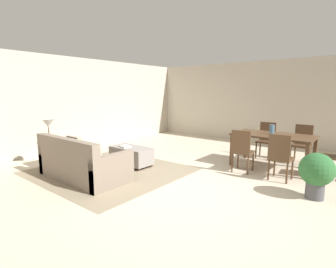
# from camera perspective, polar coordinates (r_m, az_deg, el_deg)

# --- Properties ---
(ground_plane) EXTENTS (10.80, 10.80, 0.00)m
(ground_plane) POSITION_cam_1_polar(r_m,az_deg,el_deg) (4.75, 4.02, -11.80)
(ground_plane) COLOR beige
(wall_back) EXTENTS (9.00, 0.12, 2.70)m
(wall_back) POSITION_cam_1_polar(r_m,az_deg,el_deg) (9.01, 22.75, 6.34)
(wall_back) COLOR #BCB2A0
(wall_back) RESTS_ON ground_plane
(wall_left) EXTENTS (0.12, 11.00, 2.70)m
(wall_left) POSITION_cam_1_polar(r_m,az_deg,el_deg) (8.16, -20.66, 6.22)
(wall_left) COLOR #BCB2A0
(wall_left) RESTS_ON ground_plane
(area_rug) EXTENTS (3.00, 2.80, 0.01)m
(area_rug) POSITION_cam_1_polar(r_m,az_deg,el_deg) (5.84, -12.69, -7.91)
(area_rug) COLOR gray
(area_rug) RESTS_ON ground_plane
(couch) EXTENTS (1.92, 0.91, 0.86)m
(couch) POSITION_cam_1_polar(r_m,az_deg,el_deg) (5.44, -18.49, -6.26)
(couch) COLOR gray
(couch) RESTS_ON ground_plane
(ottoman_table) EXTENTS (1.00, 0.51, 0.44)m
(ottoman_table) POSITION_cam_1_polar(r_m,az_deg,el_deg) (6.11, -8.11, -4.63)
(ottoman_table) COLOR gray
(ottoman_table) RESTS_ON ground_plane
(side_table) EXTENTS (0.40, 0.40, 0.58)m
(side_table) POSITION_cam_1_polar(r_m,az_deg,el_deg) (6.48, -24.61, -2.70)
(side_table) COLOR olive
(side_table) RESTS_ON ground_plane
(table_lamp) EXTENTS (0.26, 0.26, 0.53)m
(table_lamp) POSITION_cam_1_polar(r_m,az_deg,el_deg) (6.39, -24.93, 1.99)
(table_lamp) COLOR brown
(table_lamp) RESTS_ON side_table
(dining_table) EXTENTS (1.70, 0.95, 0.76)m
(dining_table) POSITION_cam_1_polar(r_m,az_deg,el_deg) (6.28, 22.16, -0.89)
(dining_table) COLOR #513823
(dining_table) RESTS_ON ground_plane
(dining_chair_near_left) EXTENTS (0.43, 0.43, 0.92)m
(dining_chair_near_left) POSITION_cam_1_polar(r_m,az_deg,el_deg) (5.69, 16.02, -3.12)
(dining_chair_near_left) COLOR #513823
(dining_chair_near_left) RESTS_ON ground_plane
(dining_chair_near_right) EXTENTS (0.41, 0.41, 0.92)m
(dining_chair_near_right) POSITION_cam_1_polar(r_m,az_deg,el_deg) (5.40, 23.52, -4.21)
(dining_chair_near_right) COLOR #513823
(dining_chair_near_right) RESTS_ON ground_plane
(dining_chair_far_left) EXTENTS (0.42, 0.42, 0.92)m
(dining_chair_far_left) POSITION_cam_1_polar(r_m,az_deg,el_deg) (7.22, 20.88, -0.78)
(dining_chair_far_left) COLOR #513823
(dining_chair_far_left) RESTS_ON ground_plane
(dining_chair_far_right) EXTENTS (0.43, 0.43, 0.92)m
(dining_chair_far_right) POSITION_cam_1_polar(r_m,az_deg,el_deg) (7.05, 27.49, -1.46)
(dining_chair_far_right) COLOR #513823
(dining_chair_far_right) RESTS_ON ground_plane
(dining_chair_head_east) EXTENTS (0.43, 0.43, 0.92)m
(dining_chair_head_east) POSITION_cam_1_polar(r_m,az_deg,el_deg) (6.07, 32.84, -3.50)
(dining_chair_head_east) COLOR #513823
(dining_chair_head_east) RESTS_ON ground_plane
(vase_centerpiece) EXTENTS (0.11, 0.11, 0.22)m
(vase_centerpiece) POSITION_cam_1_polar(r_m,az_deg,el_deg) (6.25, 21.95, 0.92)
(vase_centerpiece) COLOR slate
(vase_centerpiece) RESTS_ON dining_table
(book_on_ottoman) EXTENTS (0.30, 0.25, 0.03)m
(book_on_ottoman) POSITION_cam_1_polar(r_m,az_deg,el_deg) (6.10, -9.44, -2.71)
(book_on_ottoman) COLOR silver
(book_on_ottoman) RESTS_ON ottoman_table
(potted_plant) EXTENTS (0.53, 0.53, 0.75)m
(potted_plant) POSITION_cam_1_polar(r_m,az_deg,el_deg) (4.80, 29.94, -7.27)
(potted_plant) COLOR #4C4C51
(potted_plant) RESTS_ON ground_plane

